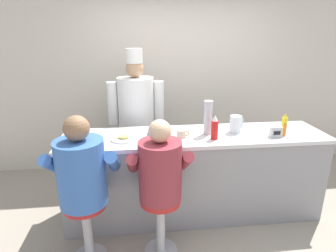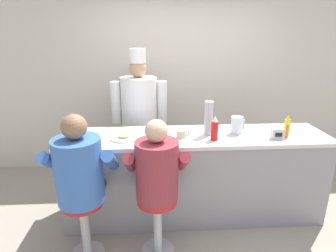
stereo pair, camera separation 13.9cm
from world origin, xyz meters
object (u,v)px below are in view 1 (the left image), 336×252
object	(u,v)px
water_pitcher_clear	(235,124)
cereal_bowl	(81,141)
ketchup_bottle_red	(215,128)
breakfast_plate	(123,138)
cup_stack_steel	(208,118)
napkin_dispenser_chrome	(276,132)
hot_sauce_bottle_orange	(285,130)
diner_seated_blue	(83,176)
cook_in_whites_near	(136,114)
mustard_bottle_yellow	(284,124)
coffee_mug_tan	(181,134)
coffee_mug_blue	(152,136)
diner_seated_maroon	(160,175)

from	to	relation	value
water_pitcher_clear	cereal_bowl	bearing A→B (deg)	-174.84
ketchup_bottle_red	breakfast_plate	distance (m)	0.94
cup_stack_steel	napkin_dispenser_chrome	size ratio (longest dim) A/B	3.11
breakfast_plate	napkin_dispenser_chrome	bearing A→B (deg)	-3.51
water_pitcher_clear	cup_stack_steel	distance (m)	0.33
hot_sauce_bottle_orange	cup_stack_steel	xyz separation A→B (m)	(-0.80, 0.15, 0.12)
hot_sauce_bottle_orange	breakfast_plate	world-z (taller)	hot_sauce_bottle_orange
napkin_dispenser_chrome	diner_seated_blue	world-z (taller)	diner_seated_blue
napkin_dispenser_chrome	diner_seated_blue	size ratio (longest dim) A/B	0.08
hot_sauce_bottle_orange	cook_in_whites_near	world-z (taller)	cook_in_whites_near
breakfast_plate	cereal_bowl	world-z (taller)	breakfast_plate
cup_stack_steel	napkin_dispenser_chrome	distance (m)	0.72
hot_sauce_bottle_orange	napkin_dispenser_chrome	size ratio (longest dim) A/B	1.19
mustard_bottle_yellow	water_pitcher_clear	distance (m)	0.53
napkin_dispenser_chrome	cook_in_whites_near	world-z (taller)	cook_in_whites_near
water_pitcher_clear	coffee_mug_tan	size ratio (longest dim) A/B	1.35
coffee_mug_blue	cook_in_whites_near	xyz separation A→B (m)	(-0.15, 0.88, -0.01)
coffee_mug_tan	cup_stack_steel	world-z (taller)	cup_stack_steel
coffee_mug_blue	cook_in_whites_near	world-z (taller)	cook_in_whites_near
breakfast_plate	cereal_bowl	bearing A→B (deg)	-172.91
coffee_mug_blue	cook_in_whites_near	size ratio (longest dim) A/B	0.08
diner_seated_maroon	mustard_bottle_yellow	bearing A→B (deg)	19.73
coffee_mug_blue	diner_seated_blue	world-z (taller)	diner_seated_blue
cereal_bowl	coffee_mug_blue	xyz separation A→B (m)	(0.71, -0.00, 0.02)
cook_in_whites_near	mustard_bottle_yellow	bearing A→B (deg)	-26.64
mustard_bottle_yellow	breakfast_plate	distance (m)	1.75
ketchup_bottle_red	water_pitcher_clear	size ratio (longest dim) A/B	1.36
mustard_bottle_yellow	breakfast_plate	world-z (taller)	mustard_bottle_yellow
ketchup_bottle_red	mustard_bottle_yellow	world-z (taller)	ketchup_bottle_red
water_pitcher_clear	diner_seated_maroon	bearing A→B (deg)	-146.59
ketchup_bottle_red	cook_in_whites_near	xyz separation A→B (m)	(-0.80, 0.91, -0.08)
breakfast_plate	coffee_mug_tan	xyz separation A→B (m)	(0.61, 0.00, 0.03)
napkin_dispenser_chrome	diner_seated_maroon	size ratio (longest dim) A/B	0.09
mustard_bottle_yellow	diner_seated_blue	size ratio (longest dim) A/B	0.16
mustard_bottle_yellow	ketchup_bottle_red	bearing A→B (deg)	-172.95
cook_in_whites_near	water_pitcher_clear	bearing A→B (deg)	-33.84
cup_stack_steel	coffee_mug_tan	bearing A→B (deg)	-165.87
mustard_bottle_yellow	cup_stack_steel	size ratio (longest dim) A/B	0.60
ketchup_bottle_red	cereal_bowl	world-z (taller)	ketchup_bottle_red
cook_in_whites_near	ketchup_bottle_red	bearing A→B (deg)	-48.70
coffee_mug_blue	diner_seated_maroon	world-z (taller)	diner_seated_maroon
hot_sauce_bottle_orange	diner_seated_blue	xyz separation A→B (m)	(-2.05, -0.41, -0.20)
coffee_mug_blue	napkin_dispenser_chrome	xyz separation A→B (m)	(1.30, -0.04, 0.01)
cup_stack_steel	ketchup_bottle_red	bearing A→B (deg)	-78.51
napkin_dispenser_chrome	diner_seated_maroon	distance (m)	1.34
breakfast_plate	coffee_mug_tan	size ratio (longest dim) A/B	1.85
cup_stack_steel	cook_in_whites_near	distance (m)	1.08
napkin_dispenser_chrome	mustard_bottle_yellow	bearing A→B (deg)	36.89
ketchup_bottle_red	water_pitcher_clear	bearing A→B (deg)	32.09
water_pitcher_clear	breakfast_plate	bearing A→B (deg)	-175.50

